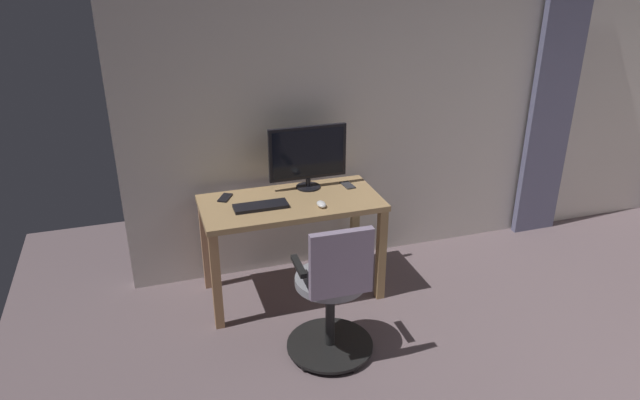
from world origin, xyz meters
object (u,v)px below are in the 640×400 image
at_px(computer_monitor, 308,155).
at_px(computer_keyboard, 261,206).
at_px(computer_mouse, 321,204).
at_px(cell_phone_by_monitor, 348,185).
at_px(office_chair, 333,295).
at_px(cell_phone_face_up, 225,198).
at_px(desk, 291,215).

bearing_deg(computer_monitor, computer_keyboard, 30.71).
bearing_deg(computer_mouse, cell_phone_by_monitor, -135.84).
bearing_deg(office_chair, cell_phone_face_up, 117.72).
distance_m(desk, cell_phone_by_monitor, 0.51).
relative_size(office_chair, computer_keyboard, 2.58).
xyz_separation_m(computer_mouse, cell_phone_by_monitor, (-0.30, -0.29, -0.01)).
height_order(desk, computer_keyboard, computer_keyboard).
distance_m(cell_phone_face_up, cell_phone_by_monitor, 0.91).
relative_size(computer_mouse, cell_phone_face_up, 0.69).
relative_size(desk, computer_keyboard, 3.40).
bearing_deg(computer_keyboard, desk, -166.22).
relative_size(computer_monitor, cell_phone_by_monitor, 4.02).
relative_size(desk, computer_mouse, 12.68).
bearing_deg(office_chair, cell_phone_by_monitor, 66.27).
height_order(office_chair, computer_keyboard, office_chair).
bearing_deg(computer_mouse, computer_monitor, -91.68).
xyz_separation_m(computer_monitor, cell_phone_face_up, (0.62, 0.01, -0.25)).
bearing_deg(computer_keyboard, cell_phone_by_monitor, -165.22).
distance_m(office_chair, computer_mouse, 0.72).
bearing_deg(computer_mouse, computer_keyboard, -14.95).
height_order(computer_mouse, cell_phone_face_up, computer_mouse).
height_order(desk, office_chair, office_chair).
xyz_separation_m(desk, office_chair, (-0.05, 0.79, -0.19)).
distance_m(computer_monitor, computer_keyboard, 0.54).
relative_size(desk, office_chair, 1.32).
height_order(desk, cell_phone_face_up, cell_phone_face_up).
relative_size(computer_monitor, computer_keyboard, 1.55).
xyz_separation_m(computer_keyboard, cell_phone_by_monitor, (-0.70, -0.19, -0.01)).
height_order(computer_monitor, computer_keyboard, computer_monitor).
bearing_deg(cell_phone_by_monitor, computer_mouse, 38.67).
bearing_deg(desk, cell_phone_by_monitor, -164.73).
relative_size(computer_monitor, cell_phone_face_up, 4.02).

